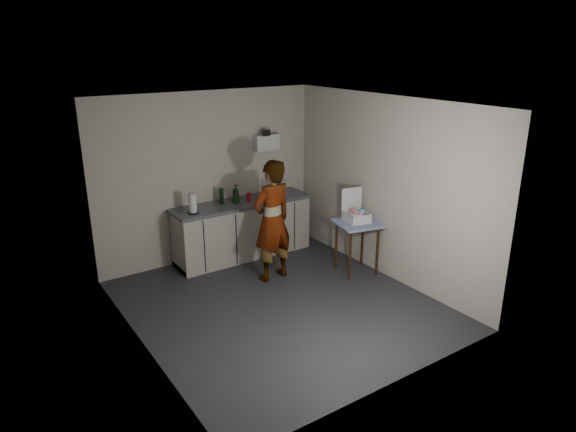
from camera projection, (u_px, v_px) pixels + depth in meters
ground at (280, 305)px, 6.73m from camera, size 4.00×4.00×0.00m
wall_back at (209, 177)px, 7.87m from camera, size 3.60×0.02×2.60m
wall_right at (385, 188)px, 7.26m from camera, size 0.02×4.00×2.60m
wall_left at (136, 240)px, 5.36m from camera, size 0.02×4.00×2.60m
ceiling at (279, 104)px, 5.89m from camera, size 3.60×4.00×0.01m
kitchen_counter at (243, 231)px, 8.14m from camera, size 2.24×0.62×0.91m
wall_shelf at (266, 142)px, 8.20m from camera, size 0.42×0.18×0.37m
side_table at (357, 229)px, 7.48m from camera, size 0.72×0.72×0.78m
standing_man at (272, 221)px, 7.22m from camera, size 0.69×0.50×1.76m
soap_bottle at (236, 194)px, 7.88m from camera, size 0.15×0.15×0.28m
soda_can at (249, 197)px, 7.99m from camera, size 0.07×0.07×0.13m
dark_bottle at (221, 196)px, 7.83m from camera, size 0.07×0.07×0.25m
paper_towel at (193, 204)px, 7.40m from camera, size 0.17×0.17×0.30m
dish_rack at (273, 191)px, 8.33m from camera, size 0.37×0.28×0.26m
bakery_box at (356, 214)px, 7.49m from camera, size 0.39×0.40×0.46m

